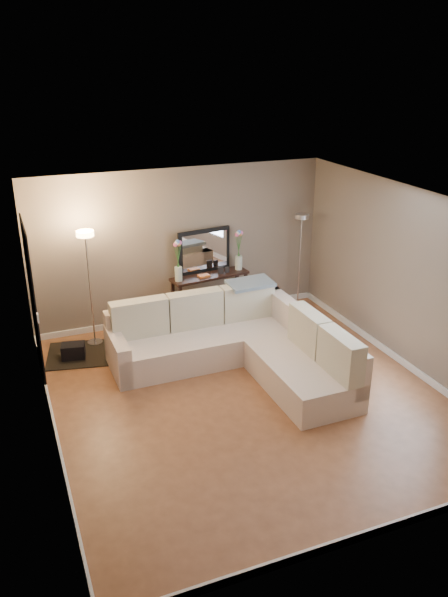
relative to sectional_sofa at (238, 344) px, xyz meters
name	(u,v)px	position (x,y,z in m)	size (l,w,h in m)	color
floor	(246,395)	(-0.21, -0.79, -0.37)	(5.00, 5.50, 0.01)	#985B37
ceiling	(249,204)	(-0.21, -0.79, 2.24)	(5.00, 5.50, 0.01)	white
wall_back	(181,246)	(-0.21, 1.97, 0.93)	(5.00, 0.02, 2.60)	gray
wall_front	(378,425)	(-0.21, -3.55, 0.93)	(5.00, 0.02, 2.60)	gray
wall_left	(41,339)	(-2.72, -0.79, 0.93)	(0.02, 5.50, 2.60)	gray
wall_right	(410,280)	(2.30, -0.79, 0.93)	(0.02, 5.50, 2.60)	gray
baseboard_back	(183,315)	(-0.21, 1.95, -0.32)	(5.00, 0.03, 0.10)	white
baseboard_front	(363,535)	(-0.21, -3.52, -0.32)	(5.00, 0.03, 0.10)	white
baseboard_left	(56,433)	(-2.70, -0.79, -0.32)	(0.03, 5.50, 0.10)	white
baseboard_right	(399,359)	(2.27, -0.79, -0.32)	(0.03, 5.50, 0.10)	white
doorway	(33,301)	(-2.69, 0.91, 0.73)	(0.02, 1.20, 2.20)	black
switch_plate	(38,318)	(-2.69, 0.06, 0.83)	(0.02, 0.08, 0.12)	white
sectional_sofa	(238,344)	(0.00, 0.00, 0.00)	(2.82, 2.69, 0.99)	beige
throw_blanket	(250,283)	(0.50, 0.70, 0.62)	(0.71, 0.41, 0.05)	slate
console_table	(206,296)	(0.11, 1.67, 0.10)	(1.39, 0.54, 0.83)	black
leaning_mirror	(204,251)	(0.17, 1.85, 0.84)	(0.95, 0.17, 0.75)	black
table_decor	(210,274)	(0.19, 1.64, 0.49)	(0.58, 0.15, 0.13)	orange
flower_vase_left	(178,264)	(-0.38, 1.60, 0.75)	(0.16, 0.14, 0.71)	silver
flower_vase_right	(239,253)	(0.76, 1.76, 0.75)	(0.16, 0.14, 0.71)	silver
floor_lamp_lit	(88,266)	(-1.82, 1.51, 0.94)	(0.31, 0.31, 1.85)	silver
floor_lamp_unlit	(301,242)	(1.88, 1.65, 0.85)	(0.29, 0.29, 1.72)	silver
charcoal_rug	(88,353)	(-1.99, 1.19, -0.36)	(1.20, 0.90, 0.02)	black
black_bag	(73,351)	(-2.21, 1.13, -0.24)	(0.34, 0.24, 0.22)	black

